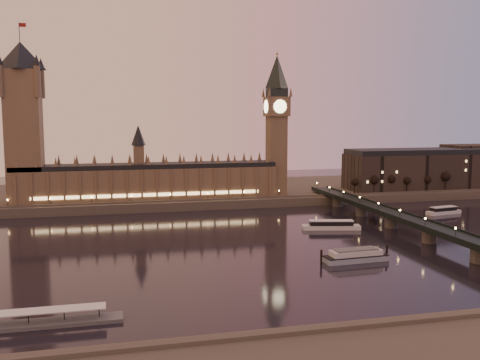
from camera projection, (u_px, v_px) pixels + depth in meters
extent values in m
plane|color=black|center=(245.00, 244.00, 269.07)|extent=(700.00, 700.00, 0.00)
cube|color=#423D35|center=(232.00, 192.00, 434.97)|extent=(560.00, 130.00, 6.00)
cube|color=brown|center=(148.00, 184.00, 374.58)|extent=(180.00, 26.00, 22.00)
cube|color=black|center=(148.00, 166.00, 373.08)|extent=(180.00, 22.00, 3.20)
cube|color=#FFCC7F|center=(150.00, 195.00, 362.26)|extent=(153.00, 0.25, 2.20)
cube|color=brown|center=(24.00, 138.00, 352.10)|extent=(22.00, 22.00, 88.00)
cone|color=black|center=(20.00, 56.00, 345.79)|extent=(31.68, 31.68, 18.00)
cylinder|color=black|center=(19.00, 32.00, 344.01)|extent=(0.44, 0.44, 12.00)
cube|color=maroon|center=(23.00, 25.00, 343.98)|extent=(4.00, 0.15, 2.50)
cube|color=brown|center=(276.00, 156.00, 394.25)|extent=(13.00, 13.00, 58.00)
cube|color=brown|center=(277.00, 107.00, 389.97)|extent=(16.00, 16.00, 14.00)
cylinder|color=#FFEAA5|center=(280.00, 106.00, 382.07)|extent=(9.60, 0.35, 9.60)
cylinder|color=#FFEAA5|center=(266.00, 107.00, 388.07)|extent=(0.35, 9.60, 9.60)
cube|color=black|center=(277.00, 93.00, 388.78)|extent=(13.00, 13.00, 6.00)
cone|color=black|center=(277.00, 72.00, 386.99)|extent=(17.68, 17.68, 24.00)
sphere|color=gold|center=(277.00, 54.00, 385.44)|extent=(2.00, 2.00, 2.00)
cube|color=black|center=(410.00, 220.00, 289.46)|extent=(13.00, 260.00, 2.00)
cube|color=black|center=(399.00, 218.00, 287.82)|extent=(0.60, 260.00, 1.00)
cube|color=black|center=(420.00, 217.00, 290.74)|extent=(0.60, 260.00, 1.00)
cube|color=black|center=(414.00, 171.00, 429.20)|extent=(110.00, 36.00, 28.00)
cube|color=black|center=(415.00, 151.00, 427.29)|extent=(108.00, 34.00, 4.00)
cube|color=black|center=(480.00, 164.00, 456.66)|extent=(60.00, 30.00, 34.00)
cylinder|color=black|center=(353.00, 188.00, 398.69)|extent=(0.70, 0.70, 9.54)
sphere|color=black|center=(354.00, 181.00, 398.10)|extent=(6.36, 6.36, 6.36)
cylinder|color=black|center=(372.00, 187.00, 402.23)|extent=(0.70, 0.70, 9.54)
sphere|color=black|center=(372.00, 181.00, 401.64)|extent=(6.36, 6.36, 6.36)
cylinder|color=black|center=(390.00, 187.00, 405.77)|extent=(0.70, 0.70, 9.54)
sphere|color=black|center=(391.00, 180.00, 405.18)|extent=(6.36, 6.36, 6.36)
cylinder|color=black|center=(408.00, 186.00, 409.32)|extent=(0.70, 0.70, 9.54)
sphere|color=black|center=(409.00, 180.00, 408.72)|extent=(6.36, 6.36, 6.36)
cylinder|color=black|center=(426.00, 185.00, 412.86)|extent=(0.70, 0.70, 9.54)
sphere|color=black|center=(426.00, 179.00, 412.26)|extent=(6.36, 6.36, 6.36)
cylinder|color=black|center=(444.00, 185.00, 416.40)|extent=(0.70, 0.70, 9.54)
sphere|color=black|center=(444.00, 179.00, 415.81)|extent=(6.36, 6.36, 6.36)
cube|color=silver|center=(331.00, 227.00, 304.17)|extent=(33.50, 14.22, 2.40)
cube|color=black|center=(331.00, 223.00, 303.88)|extent=(24.91, 11.08, 2.40)
cube|color=silver|center=(331.00, 221.00, 303.71)|extent=(25.62, 11.50, 0.44)
cube|color=silver|center=(443.00, 212.00, 351.74)|extent=(25.49, 11.07, 2.26)
cube|color=black|center=(444.00, 209.00, 351.47)|extent=(18.96, 8.71, 2.26)
cube|color=silver|center=(444.00, 207.00, 351.31)|extent=(19.50, 9.07, 0.41)
cube|color=#8C9BB2|center=(356.00, 259.00, 237.08)|extent=(29.30, 9.68, 2.35)
cube|color=black|center=(356.00, 256.00, 236.91)|extent=(29.30, 9.68, 0.45)
cube|color=silver|center=(356.00, 253.00, 236.75)|extent=(23.84, 8.48, 2.35)
cube|color=#595B5E|center=(356.00, 249.00, 236.57)|extent=(20.19, 7.39, 0.63)
cylinder|color=black|center=(321.00, 257.00, 233.20)|extent=(0.99, 0.99, 6.14)
cylinder|color=black|center=(387.00, 251.00, 242.43)|extent=(0.99, 0.99, 6.14)
cube|color=#595B5E|center=(50.00, 323.00, 164.90)|extent=(44.04, 7.34, 1.26)
cube|color=silver|center=(46.00, 310.00, 164.16)|extent=(35.66, 6.29, 0.31)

